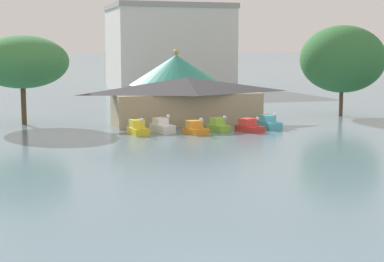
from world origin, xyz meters
TOP-DOWN VIEW (x-y plane):
  - pedal_boat_yellow at (5.29, 38.11)m, footprint 1.78×2.97m
  - pedal_boat_white at (7.86, 38.73)m, footprint 2.13×3.21m
  - pedal_boat_orange at (10.70, 36.75)m, footprint 2.19×2.80m
  - pedal_boat_lime at (13.52, 38.00)m, footprint 2.01×2.67m
  - pedal_boat_red at (16.29, 36.77)m, footprint 2.38×3.19m
  - pedal_boat_cyan at (19.14, 38.19)m, footprint 1.64×3.05m
  - boathouse at (12.03, 44.23)m, footprint 17.14×6.16m
  - green_roof_pavilion at (14.25, 56.38)m, footprint 12.19×12.19m
  - shoreline_tree_mid at (-4.96, 49.28)m, footprint 10.02×10.02m
  - shoreline_tree_right at (32.29, 46.22)m, footprint 10.24×10.24m
  - background_building_block at (25.20, 100.93)m, footprint 23.55×18.09m

SIDE VIEW (x-z plane):
  - pedal_boat_red at x=16.29m, z-range -0.28..1.30m
  - pedal_boat_orange at x=10.70m, z-range -0.32..1.34m
  - pedal_boat_lime at x=13.52m, z-range -0.29..1.34m
  - pedal_boat_cyan at x=19.14m, z-range -0.31..1.41m
  - pedal_boat_yellow at x=5.29m, z-range -0.30..1.41m
  - pedal_boat_white at x=7.86m, z-range -0.37..1.51m
  - boathouse at x=12.03m, z-range 0.13..5.23m
  - green_roof_pavilion at x=14.25m, z-range 0.27..8.34m
  - shoreline_tree_mid at x=-4.96m, z-range 1.95..11.60m
  - shoreline_tree_right at x=32.29m, z-range 1.43..12.39m
  - background_building_block at x=25.20m, z-range 0.02..16.83m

